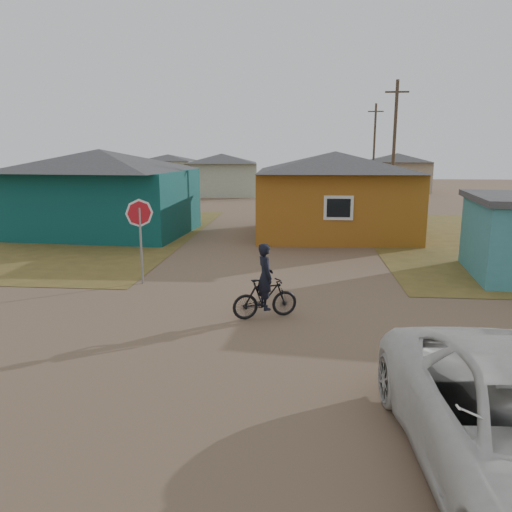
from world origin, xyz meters
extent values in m
plane|color=brown|center=(0.00, 0.00, 0.00)|extent=(120.00, 120.00, 0.00)
cube|color=#0B3E3D|center=(-8.50, 13.50, 1.50)|extent=(8.40, 6.54, 3.00)
pyramid|color=#343436|center=(-8.50, 13.50, 3.50)|extent=(8.93, 7.08, 1.00)
cube|color=#9B5A17|center=(2.50, 14.00, 1.50)|extent=(7.21, 6.24, 3.00)
pyramid|color=#343436|center=(2.50, 14.00, 3.45)|extent=(7.72, 6.76, 0.90)
cube|color=silver|center=(2.50, 10.97, 1.65)|extent=(1.20, 0.06, 1.00)
cube|color=black|center=(2.50, 10.94, 1.65)|extent=(0.95, 0.04, 0.75)
cube|color=#ACB49B|center=(-6.00, 34.00, 1.40)|extent=(6.49, 5.60, 2.80)
pyramid|color=#343436|center=(-6.00, 34.00, 3.20)|extent=(7.04, 6.15, 0.80)
cube|color=tan|center=(10.00, 40.00, 1.40)|extent=(6.41, 5.50, 2.80)
pyramid|color=#343436|center=(10.00, 40.00, 3.20)|extent=(6.95, 6.05, 0.80)
cube|color=#ACB49B|center=(-14.00, 46.00, 1.35)|extent=(5.75, 5.28, 2.70)
pyramid|color=#343436|center=(-14.00, 46.00, 3.05)|extent=(6.28, 5.81, 0.70)
cylinder|color=#49392C|center=(6.50, 22.00, 4.00)|extent=(0.20, 0.20, 8.00)
cube|color=#49392C|center=(6.50, 22.00, 7.30)|extent=(1.40, 0.10, 0.10)
cylinder|color=#49392C|center=(7.50, 38.00, 4.00)|extent=(0.20, 0.20, 8.00)
cube|color=#49392C|center=(7.50, 38.00, 7.30)|extent=(1.40, 0.10, 0.10)
cylinder|color=gray|center=(-3.77, 4.74, 1.15)|extent=(0.07, 0.07, 2.31)
imported|color=black|center=(0.17, 1.96, 0.49)|extent=(1.67, 1.04, 0.97)
imported|color=black|center=(0.17, 1.96, 1.03)|extent=(0.58, 0.69, 1.60)
camera|label=1|loc=(1.01, -9.53, 4.01)|focal=35.00mm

